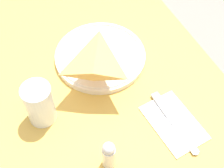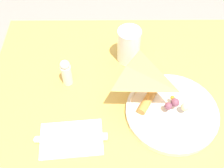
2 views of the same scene
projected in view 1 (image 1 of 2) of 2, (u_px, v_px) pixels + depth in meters
dining_table at (91, 104)px, 1.05m from camera, size 0.97×0.68×0.77m
plate_pizza at (100, 55)px, 0.96m from camera, size 0.26×0.26×0.06m
milk_glass at (40, 105)px, 0.82m from camera, size 0.07×0.07×0.12m
napkin_folded at (174, 123)px, 0.85m from camera, size 0.17×0.12×0.00m
butter_knife at (172, 119)px, 0.85m from camera, size 0.19×0.02×0.01m
salt_shaker at (109, 155)px, 0.75m from camera, size 0.03×0.03×0.09m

